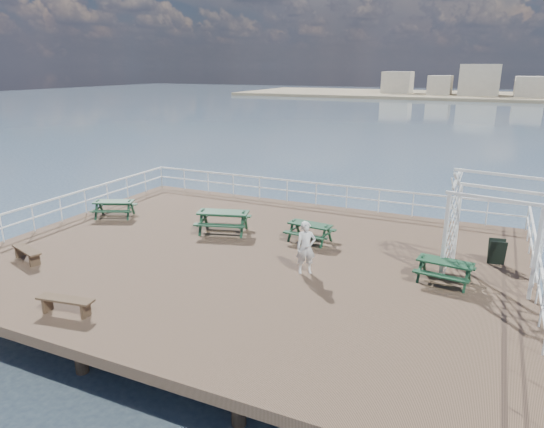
% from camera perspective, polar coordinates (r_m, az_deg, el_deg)
% --- Properties ---
extents(ground, '(18.00, 14.00, 0.30)m').
position_cam_1_polar(ground, '(16.99, -2.66, -5.18)').
color(ground, brown).
rests_on(ground, ground).
extents(sea_backdrop, '(300.00, 300.00, 9.20)m').
position_cam_1_polar(sea_backdrop, '(148.28, 27.30, 12.56)').
color(sea_backdrop, '#3E5268').
rests_on(sea_backdrop, ground).
extents(railing, '(17.77, 13.76, 1.10)m').
position_cam_1_polar(railing, '(18.87, 0.67, 0.41)').
color(railing, white).
rests_on(railing, ground).
extents(picnic_table_a, '(2.05, 1.88, 0.81)m').
position_cam_1_polar(picnic_table_a, '(21.96, -18.09, 0.97)').
color(picnic_table_a, '#12321D').
rests_on(picnic_table_a, ground).
extents(picnic_table_b, '(1.74, 1.47, 0.78)m').
position_cam_1_polar(picnic_table_b, '(18.01, 4.49, -1.71)').
color(picnic_table_b, '#12321D').
rests_on(picnic_table_b, ground).
extents(picnic_table_c, '(1.74, 1.46, 0.78)m').
position_cam_1_polar(picnic_table_c, '(15.50, 19.67, -5.88)').
color(picnic_table_c, '#12321D').
rests_on(picnic_table_c, ground).
extents(picnic_table_d, '(2.32, 2.06, 0.96)m').
position_cam_1_polar(picnic_table_d, '(19.00, -5.77, -0.38)').
color(picnic_table_d, '#12321D').
rests_on(picnic_table_d, ground).
extents(flat_bench_near, '(1.61, 0.61, 0.45)m').
position_cam_1_polar(flat_bench_near, '(13.99, -23.11, -9.52)').
color(flat_bench_near, brown).
rests_on(flat_bench_near, ground).
extents(flat_bench_far, '(1.57, 0.81, 0.44)m').
position_cam_1_polar(flat_bench_far, '(18.15, -26.89, -4.00)').
color(flat_bench_far, brown).
rests_on(flat_bench_far, ground).
extents(trellis_arbor, '(2.88, 1.88, 3.33)m').
position_cam_1_polar(trellis_arbor, '(15.82, 24.63, -2.20)').
color(trellis_arbor, white).
rests_on(trellis_arbor, ground).
extents(sandwich_board, '(0.58, 0.47, 0.86)m').
position_cam_1_polar(sandwich_board, '(17.56, 24.93, -4.10)').
color(sandwich_board, black).
rests_on(sandwich_board, ground).
extents(person, '(0.74, 0.66, 1.69)m').
position_cam_1_polar(person, '(15.17, 4.00, -3.97)').
color(person, silver).
rests_on(person, ground).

